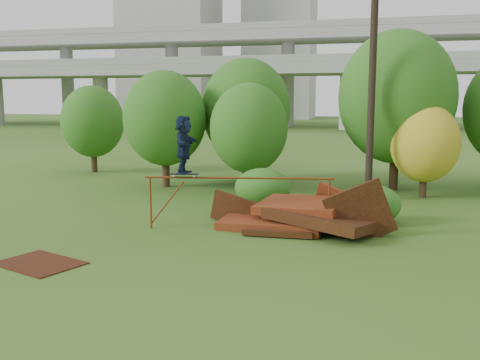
% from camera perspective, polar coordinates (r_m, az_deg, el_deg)
% --- Properties ---
extents(ground, '(240.00, 240.00, 0.00)m').
position_cam_1_polar(ground, '(13.97, 1.28, -7.81)').
color(ground, '#2D5116').
rests_on(ground, ground).
extents(scrap_pile, '(5.93, 3.27, 2.16)m').
position_cam_1_polar(scrap_pile, '(16.45, 6.41, -3.88)').
color(scrap_pile, '#44170C').
rests_on(scrap_pile, ground).
extents(grind_rail, '(5.66, 1.06, 1.63)m').
position_cam_1_polar(grind_rail, '(16.16, -0.12, -0.71)').
color(grind_rail, '#683210').
rests_on(grind_rail, ground).
extents(skateboard, '(0.89, 0.38, 0.09)m').
position_cam_1_polar(skateboard, '(16.30, -5.98, 0.63)').
color(skateboard, black).
rests_on(skateboard, grind_rail).
extents(skater, '(0.70, 1.68, 1.76)m').
position_cam_1_polar(skater, '(16.20, -6.03, 3.77)').
color(skater, '#101C36').
rests_on(skater, skateboard).
extents(flat_plate, '(2.34, 2.01, 0.03)m').
position_cam_1_polar(flat_plate, '(13.96, -20.59, -8.32)').
color(flat_plate, '#38180C').
rests_on(flat_plate, ground).
extents(tree_0, '(3.73, 3.73, 5.26)m').
position_cam_1_polar(tree_0, '(24.41, -8.03, 6.52)').
color(tree_0, black).
rests_on(tree_0, ground).
extents(tree_1, '(4.25, 4.25, 5.92)m').
position_cam_1_polar(tree_1, '(25.71, 0.64, 7.49)').
color(tree_1, black).
rests_on(tree_1, ground).
extents(tree_2, '(3.30, 3.30, 4.66)m').
position_cam_1_polar(tree_2, '(22.62, 0.96, 5.54)').
color(tree_2, black).
rests_on(tree_2, ground).
extents(tree_3, '(4.99, 4.99, 6.93)m').
position_cam_1_polar(tree_3, '(24.22, 16.39, 8.47)').
color(tree_3, black).
rests_on(tree_3, ground).
extents(tree_4, '(2.74, 2.74, 3.78)m').
position_cam_1_polar(tree_4, '(22.77, 19.14, 3.71)').
color(tree_4, black).
rests_on(tree_4, ground).
extents(tree_6, '(3.38, 3.38, 4.72)m').
position_cam_1_polar(tree_6, '(30.27, -15.45, 6.03)').
color(tree_6, black).
rests_on(tree_6, ground).
extents(shrub_left, '(2.08, 1.92, 1.44)m').
position_cam_1_polar(shrub_left, '(19.80, 2.43, -0.80)').
color(shrub_left, '#2A5115').
rests_on(shrub_left, ground).
extents(shrub_right, '(1.78, 1.63, 1.26)m').
position_cam_1_polar(shrub_right, '(17.63, 13.98, -2.52)').
color(shrub_right, '#2A5115').
rests_on(shrub_right, ground).
extents(utility_pole, '(1.40, 0.28, 8.97)m').
position_cam_1_polar(utility_pole, '(21.44, 13.90, 9.96)').
color(utility_pole, black).
rests_on(utility_pole, ground).
extents(freeway_overpass, '(160.00, 15.00, 13.70)m').
position_cam_1_polar(freeway_overpass, '(76.34, 11.66, 13.16)').
color(freeway_overpass, gray).
rests_on(freeway_overpass, ground).
extents(building_left, '(18.00, 16.00, 35.00)m').
position_cam_1_polar(building_left, '(116.35, -7.38, 15.16)').
color(building_left, '#9E9E99').
rests_on(building_left, ground).
extents(building_right, '(14.00, 14.00, 28.00)m').
position_cam_1_polar(building_right, '(117.07, 4.33, 13.44)').
color(building_right, '#9E9E99').
rests_on(building_right, ground).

